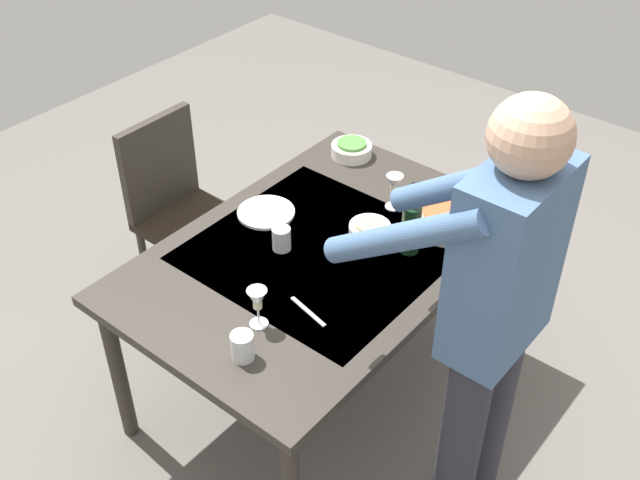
{
  "coord_description": "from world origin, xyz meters",
  "views": [
    {
      "loc": [
        1.76,
        1.44,
        2.54
      ],
      "look_at": [
        0.0,
        0.0,
        0.79
      ],
      "focal_mm": 43.52,
      "sensor_mm": 36.0,
      "label": 1
    }
  ],
  "objects_px": {
    "dining_table": "(320,265)",
    "dinner_plate_near": "(266,212)",
    "wine_bottle": "(411,227)",
    "side_bowl_bread": "(370,230)",
    "chair_near": "(178,202)",
    "water_cup_near_right": "(281,239)",
    "wine_glass_right": "(394,186)",
    "person_server": "(490,316)",
    "wine_glass_left": "(257,301)",
    "serving_bowl_pasta": "(450,218)",
    "water_cup_near_left": "(242,346)",
    "side_bowl_salad": "(352,149)"
  },
  "relations": [
    {
      "from": "water_cup_near_right",
      "to": "dinner_plate_near",
      "type": "bearing_deg",
      "value": -122.98
    },
    {
      "from": "wine_bottle",
      "to": "dinner_plate_near",
      "type": "bearing_deg",
      "value": -73.98
    },
    {
      "from": "wine_bottle",
      "to": "wine_glass_right",
      "type": "xyz_separation_m",
      "value": [
        -0.19,
        -0.21,
        -0.01
      ]
    },
    {
      "from": "chair_near",
      "to": "water_cup_near_right",
      "type": "bearing_deg",
      "value": 79.28
    },
    {
      "from": "wine_bottle",
      "to": "water_cup_near_right",
      "type": "relative_size",
      "value": 3.22
    },
    {
      "from": "wine_glass_left",
      "to": "side_bowl_salad",
      "type": "relative_size",
      "value": 0.84
    },
    {
      "from": "dining_table",
      "to": "serving_bowl_pasta",
      "type": "xyz_separation_m",
      "value": [
        -0.44,
        0.29,
        0.1
      ]
    },
    {
      "from": "wine_bottle",
      "to": "serving_bowl_pasta",
      "type": "relative_size",
      "value": 0.99
    },
    {
      "from": "person_server",
      "to": "side_bowl_salad",
      "type": "relative_size",
      "value": 9.38
    },
    {
      "from": "water_cup_near_right",
      "to": "side_bowl_salad",
      "type": "xyz_separation_m",
      "value": [
        -0.69,
        -0.2,
        -0.01
      ]
    },
    {
      "from": "side_bowl_bread",
      "to": "dinner_plate_near",
      "type": "relative_size",
      "value": 0.7
    },
    {
      "from": "chair_near",
      "to": "person_server",
      "type": "xyz_separation_m",
      "value": [
        0.21,
        1.66,
        0.43
      ]
    },
    {
      "from": "wine_glass_left",
      "to": "wine_glass_right",
      "type": "relative_size",
      "value": 1.0
    },
    {
      "from": "person_server",
      "to": "chair_near",
      "type": "bearing_deg",
      "value": -97.13
    },
    {
      "from": "water_cup_near_right",
      "to": "dinner_plate_near",
      "type": "relative_size",
      "value": 0.4
    },
    {
      "from": "water_cup_near_right",
      "to": "side_bowl_bread",
      "type": "distance_m",
      "value": 0.34
    },
    {
      "from": "chair_near",
      "to": "wine_glass_left",
      "type": "xyz_separation_m",
      "value": [
        0.5,
        0.98,
        0.31
      ]
    },
    {
      "from": "serving_bowl_pasta",
      "to": "side_bowl_salad",
      "type": "xyz_separation_m",
      "value": [
        -0.17,
        -0.61,
        0.0
      ]
    },
    {
      "from": "wine_glass_right",
      "to": "side_bowl_salad",
      "type": "relative_size",
      "value": 0.84
    },
    {
      "from": "side_bowl_bread",
      "to": "chair_near",
      "type": "bearing_deg",
      "value": -82.99
    },
    {
      "from": "chair_near",
      "to": "wine_glass_right",
      "type": "height_order",
      "value": "chair_near"
    },
    {
      "from": "person_server",
      "to": "wine_glass_left",
      "type": "bearing_deg",
      "value": -66.46
    },
    {
      "from": "dining_table",
      "to": "person_server",
      "type": "height_order",
      "value": "person_server"
    },
    {
      "from": "water_cup_near_right",
      "to": "side_bowl_salad",
      "type": "distance_m",
      "value": 0.72
    },
    {
      "from": "side_bowl_bread",
      "to": "wine_bottle",
      "type": "bearing_deg",
      "value": 99.21
    },
    {
      "from": "person_server",
      "to": "dinner_plate_near",
      "type": "bearing_deg",
      "value": -99.91
    },
    {
      "from": "water_cup_near_right",
      "to": "side_bowl_bread",
      "type": "bearing_deg",
      "value": 141.39
    },
    {
      "from": "serving_bowl_pasta",
      "to": "water_cup_near_left",
      "type": "bearing_deg",
      "value": -7.4
    },
    {
      "from": "dining_table",
      "to": "side_bowl_salad",
      "type": "relative_size",
      "value": 8.32
    },
    {
      "from": "wine_bottle",
      "to": "wine_glass_left",
      "type": "relative_size",
      "value": 1.96
    },
    {
      "from": "dining_table",
      "to": "dinner_plate_near",
      "type": "bearing_deg",
      "value": -98.5
    },
    {
      "from": "wine_bottle",
      "to": "side_bowl_bread",
      "type": "xyz_separation_m",
      "value": [
        0.03,
        -0.16,
        -0.08
      ]
    },
    {
      "from": "water_cup_near_left",
      "to": "side_bowl_bread",
      "type": "distance_m",
      "value": 0.77
    },
    {
      "from": "wine_bottle",
      "to": "dinner_plate_near",
      "type": "height_order",
      "value": "wine_bottle"
    },
    {
      "from": "chair_near",
      "to": "person_server",
      "type": "distance_m",
      "value": 1.72
    },
    {
      "from": "dining_table",
      "to": "dinner_plate_near",
      "type": "relative_size",
      "value": 6.51
    },
    {
      "from": "wine_glass_right",
      "to": "serving_bowl_pasta",
      "type": "height_order",
      "value": "wine_glass_right"
    },
    {
      "from": "wine_glass_right",
      "to": "water_cup_near_right",
      "type": "bearing_deg",
      "value": -19.22
    },
    {
      "from": "person_server",
      "to": "dinner_plate_near",
      "type": "relative_size",
      "value": 7.34
    },
    {
      "from": "chair_near",
      "to": "water_cup_near_left",
      "type": "distance_m",
      "value": 1.25
    },
    {
      "from": "side_bowl_salad",
      "to": "dinner_plate_near",
      "type": "distance_m",
      "value": 0.57
    },
    {
      "from": "wine_glass_left",
      "to": "dining_table",
      "type": "bearing_deg",
      "value": -167.92
    },
    {
      "from": "wine_bottle",
      "to": "side_bowl_salad",
      "type": "bearing_deg",
      "value": -124.7
    },
    {
      "from": "chair_near",
      "to": "water_cup_near_left",
      "type": "xyz_separation_m",
      "value": [
        0.64,
        1.04,
        0.26
      ]
    },
    {
      "from": "water_cup_near_left",
      "to": "dinner_plate_near",
      "type": "bearing_deg",
      "value": -142.83
    },
    {
      "from": "chair_near",
      "to": "wine_glass_right",
      "type": "relative_size",
      "value": 6.03
    },
    {
      "from": "person_server",
      "to": "wine_glass_right",
      "type": "bearing_deg",
      "value": -127.22
    },
    {
      "from": "water_cup_near_left",
      "to": "serving_bowl_pasta",
      "type": "height_order",
      "value": "water_cup_near_left"
    },
    {
      "from": "water_cup_near_right",
      "to": "serving_bowl_pasta",
      "type": "relative_size",
      "value": 0.31
    },
    {
      "from": "wine_glass_left",
      "to": "serving_bowl_pasta",
      "type": "bearing_deg",
      "value": 167.4
    }
  ]
}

